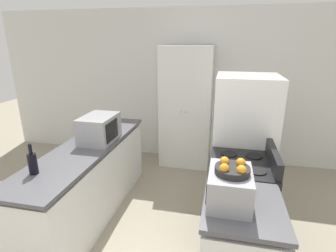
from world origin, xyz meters
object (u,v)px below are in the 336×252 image
Objects in this scene: pantry_cabinet at (186,108)px; toaster_oven at (229,187)px; refrigerator at (243,142)px; fruit_bowl at (232,169)px; wine_bottle at (33,163)px; microwave at (99,129)px; stove at (238,201)px.

pantry_cabinet is 4.75× the size of toaster_oven.
refrigerator is 1.56m from fruit_bowl.
pantry_cabinet reaches higher than wine_bottle.
microwave is (-1.71, -0.53, 0.22)m from refrigerator.
wine_bottle is (-1.04, -2.39, 0.01)m from pantry_cabinet.
toaster_oven is at bearing -2.27° from wine_bottle.
toaster_oven is 1.68× the size of fruit_bowl.
pantry_cabinet is 1.32m from refrigerator.
refrigerator reaches higher than fruit_bowl.
microwave is 1.20× the size of toaster_oven.
stove is 2.10× the size of microwave.
fruit_bowl is at bearing -73.92° from pantry_cabinet.
pantry_cabinet is 1.88× the size of stove.
stove is at bearing 80.40° from fruit_bowl.
microwave is 2.02× the size of fruit_bowl.
stove is 2.06m from wine_bottle.
microwave is at bearing 147.29° from fruit_bowl.
refrigerator is 3.31× the size of microwave.
stove is 1.79m from microwave.
pantry_cabinet is at bearing 105.99° from toaster_oven.
stove is at bearing -93.65° from refrigerator.
toaster_oven is (0.70, -2.46, 0.03)m from pantry_cabinet.
wine_bottle reaches higher than stove.
toaster_oven is at bearing -32.35° from microwave.
microwave reaches higher than toaster_oven.
wine_bottle is at bearing 177.10° from fruit_bowl.
fruit_bowl reaches higher than toaster_oven.
pantry_cabinet is at bearing 60.99° from microwave.
stove is (0.84, -1.73, -0.54)m from pantry_cabinet.
refrigerator is at bearing -47.28° from pantry_cabinet.
toaster_oven is (-0.14, -0.72, 0.57)m from stove.
pantry_cabinet reaches higher than toaster_oven.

